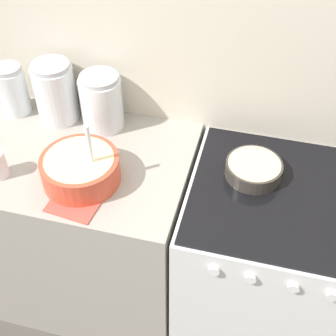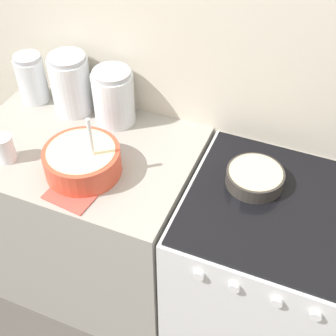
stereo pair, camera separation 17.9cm
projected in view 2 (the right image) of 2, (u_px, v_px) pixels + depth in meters
The scene contains 10 objects.
wall_back at pixel (220, 73), 1.87m from camera, with size 4.92×0.05×2.40m.
countertop_cabinet at pixel (92, 219), 2.27m from camera, with size 0.96×0.67×0.94m.
stove at pixel (264, 277), 2.04m from camera, with size 0.72×0.69×0.94m.
mixing_bowl at pixel (82, 160), 1.80m from camera, with size 0.30×0.30×0.28m.
baking_pan at pixel (255, 177), 1.78m from camera, with size 0.22×0.22×0.06m.
storage_jar_left at pixel (32, 81), 2.13m from camera, with size 0.13×0.13×0.23m.
storage_jar_middle at pixel (71, 87), 2.06m from camera, with size 0.18×0.18×0.27m.
storage_jar_right at pixel (114, 100), 2.01m from camera, with size 0.18×0.18×0.25m.
tin_can at pixel (5, 149), 1.86m from camera, with size 0.07×0.07×0.11m.
recipe_page at pixel (83, 182), 1.80m from camera, with size 0.21×0.30×0.01m.
Camera 2 is at (0.42, -0.87, 2.23)m, focal length 50.00 mm.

